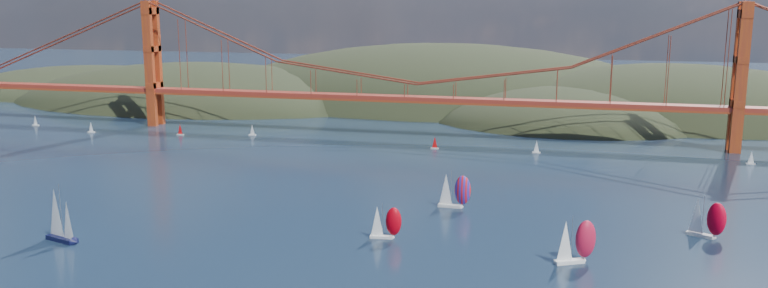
% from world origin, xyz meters
% --- Properties ---
extents(headlands, '(725.00, 225.00, 96.00)m').
position_xyz_m(headlands, '(44.95, 278.29, -12.46)').
color(headlands, black).
rests_on(headlands, ground).
extents(bridge, '(552.00, 12.00, 55.00)m').
position_xyz_m(bridge, '(-1.75, 180.00, 32.23)').
color(bridge, maroon).
rests_on(bridge, ground).
extents(sloop_navy, '(9.40, 6.56, 13.89)m').
position_xyz_m(sloop_navy, '(-54.49, 28.10, 6.13)').
color(sloop_navy, black).
rests_on(sloop_navy, ground).
extents(racer_0, '(7.72, 3.58, 8.72)m').
position_xyz_m(racer_0, '(19.17, 48.68, 4.12)').
color(racer_0, silver).
rests_on(racer_0, ground).
extents(racer_1, '(9.45, 7.07, 10.66)m').
position_xyz_m(racer_1, '(62.91, 42.42, 5.04)').
color(racer_1, white).
rests_on(racer_1, ground).
extents(racer_2, '(9.06, 6.85, 10.23)m').
position_xyz_m(racer_2, '(93.18, 68.28, 4.83)').
color(racer_2, silver).
rests_on(racer_2, ground).
extents(racer_rwb, '(9.00, 3.71, 10.31)m').
position_xyz_m(racer_rwb, '(30.84, 79.16, 4.87)').
color(racer_rwb, silver).
rests_on(racer_rwb, ground).
extents(distant_boat_0, '(3.00, 2.00, 4.70)m').
position_xyz_m(distant_boat_0, '(-171.35, 164.72, 2.41)').
color(distant_boat_0, silver).
rests_on(distant_boat_0, ground).
extents(distant_boat_1, '(3.00, 2.00, 4.70)m').
position_xyz_m(distant_boat_1, '(-136.38, 155.50, 2.41)').
color(distant_boat_1, silver).
rests_on(distant_boat_1, ground).
extents(distant_boat_2, '(3.00, 2.00, 4.70)m').
position_xyz_m(distant_boat_2, '(-96.86, 159.67, 2.41)').
color(distant_boat_2, silver).
rests_on(distant_boat_2, ground).
extents(distant_boat_3, '(3.00, 2.00, 4.70)m').
position_xyz_m(distant_boat_3, '(-67.20, 165.94, 2.41)').
color(distant_boat_3, silver).
rests_on(distant_boat_3, ground).
extents(distant_boat_4, '(3.00, 2.00, 4.70)m').
position_xyz_m(distant_boat_4, '(121.51, 157.38, 2.41)').
color(distant_boat_4, silver).
rests_on(distant_boat_4, ground).
extents(distant_boat_8, '(3.00, 2.00, 4.70)m').
position_xyz_m(distant_boat_8, '(49.06, 158.67, 2.41)').
color(distant_boat_8, silver).
rests_on(distant_boat_8, ground).
extents(distant_boat_9, '(3.00, 2.00, 4.70)m').
position_xyz_m(distant_boat_9, '(11.29, 157.16, 2.41)').
color(distant_boat_9, silver).
rests_on(distant_boat_9, ground).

